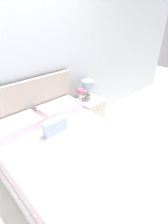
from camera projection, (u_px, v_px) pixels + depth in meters
The scene contains 6 objects.
ground_plane at pixel (37, 145), 2.88m from camera, with size 12.00×12.00×0.00m, color silver.
wall_back at pixel (21, 65), 2.27m from camera, with size 8.00×0.06×2.60m.
bed at pixel (78, 166), 2.08m from camera, with size 1.43×2.19×1.12m.
nightstand at pixel (90, 114), 3.19m from camera, with size 0.42×0.42×0.57m.
table_lamp at pixel (88, 86), 2.99m from camera, with size 0.21×0.21×0.33m.
flower_vase at pixel (80, 93), 2.92m from camera, with size 0.12×0.12×0.24m.
Camera 1 is at (-0.96, -2.14, 1.92)m, focal length 28.00 mm.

